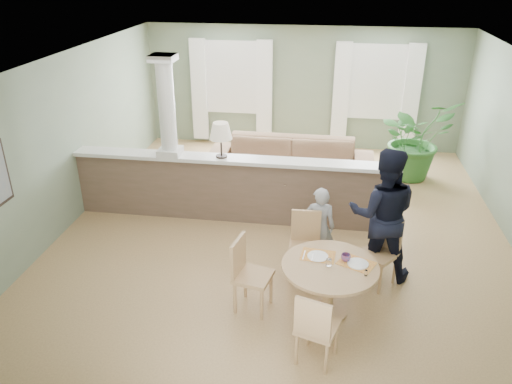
% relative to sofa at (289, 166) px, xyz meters
% --- Properties ---
extents(ground, '(8.00, 8.00, 0.00)m').
position_rel_sofa_xyz_m(ground, '(0.06, -1.60, -0.45)').
color(ground, tan).
rests_on(ground, ground).
extents(room_shell, '(7.02, 8.02, 2.71)m').
position_rel_sofa_xyz_m(room_shell, '(0.03, -0.97, 1.36)').
color(room_shell, gray).
rests_on(room_shell, ground).
extents(pony_wall, '(5.32, 0.38, 2.70)m').
position_rel_sofa_xyz_m(pony_wall, '(-0.92, -1.40, 0.25)').
color(pony_wall, brown).
rests_on(pony_wall, ground).
extents(sofa, '(3.13, 1.26, 0.91)m').
position_rel_sofa_xyz_m(sofa, '(0.00, 0.00, 0.00)').
color(sofa, '#976C52').
rests_on(sofa, ground).
extents(houseplant, '(1.88, 1.82, 1.60)m').
position_rel_sofa_xyz_m(houseplant, '(2.37, 0.90, 0.34)').
color(houseplant, '#2E692A').
rests_on(houseplant, ground).
extents(dining_table, '(1.16, 1.16, 0.79)m').
position_rel_sofa_xyz_m(dining_table, '(0.80, -3.63, 0.10)').
color(dining_table, tan).
rests_on(dining_table, ground).
extents(chair_far_boy, '(0.43, 0.43, 0.93)m').
position_rel_sofa_xyz_m(chair_far_boy, '(0.46, -2.83, 0.06)').
color(chair_far_boy, tan).
rests_on(chair_far_boy, ground).
extents(chair_far_man, '(0.59, 0.59, 0.94)m').
position_rel_sofa_xyz_m(chair_far_man, '(1.48, -2.85, 0.06)').
color(chair_far_man, tan).
rests_on(chair_far_man, ground).
extents(chair_near, '(0.52, 0.52, 0.91)m').
position_rel_sofa_xyz_m(chair_near, '(0.67, -4.52, 0.05)').
color(chair_near, tan).
rests_on(chair_near, ground).
extents(chair_side, '(0.51, 0.51, 0.96)m').
position_rel_sofa_xyz_m(chair_side, '(-0.20, -3.65, 0.07)').
color(chair_side, tan).
rests_on(chair_side, ground).
extents(child_person, '(0.45, 0.30, 1.21)m').
position_rel_sofa_xyz_m(child_person, '(0.63, -2.58, 0.15)').
color(child_person, '#939398').
rests_on(child_person, ground).
extents(man_person, '(0.93, 0.74, 1.86)m').
position_rel_sofa_xyz_m(man_person, '(1.45, -2.68, 0.48)').
color(man_person, black).
rests_on(man_person, ground).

